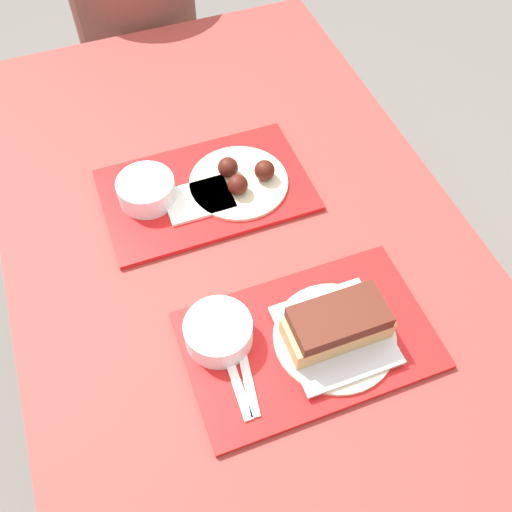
# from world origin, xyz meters

# --- Properties ---
(ground_plane) EXTENTS (12.00, 12.00, 0.00)m
(ground_plane) POSITION_xyz_m (0.00, 0.00, 0.00)
(ground_plane) COLOR #605B56
(picnic_table) EXTENTS (0.94, 1.67, 0.77)m
(picnic_table) POSITION_xyz_m (0.00, 0.00, 0.68)
(picnic_table) COLOR maroon
(picnic_table) RESTS_ON ground_plane
(picnic_bench_far) EXTENTS (0.90, 0.28, 0.47)m
(picnic_bench_far) POSITION_xyz_m (0.00, 1.05, 0.40)
(picnic_bench_far) COLOR maroon
(picnic_bench_far) RESTS_ON ground_plane
(tray_near) EXTENTS (0.45, 0.28, 0.01)m
(tray_near) POSITION_xyz_m (0.04, -0.23, 0.78)
(tray_near) COLOR red
(tray_near) RESTS_ON picnic_table
(tray_far) EXTENTS (0.45, 0.28, 0.01)m
(tray_far) POSITION_xyz_m (-0.03, 0.19, 0.78)
(tray_far) COLOR red
(tray_far) RESTS_ON picnic_table
(bowl_coleslaw_near) EXTENTS (0.12, 0.12, 0.05)m
(bowl_coleslaw_near) POSITION_xyz_m (-0.11, -0.17, 0.81)
(bowl_coleslaw_near) COLOR silver
(bowl_coleslaw_near) RESTS_ON tray_near
(brisket_sandwich_plate) EXTENTS (0.22, 0.22, 0.09)m
(brisket_sandwich_plate) POSITION_xyz_m (0.08, -0.24, 0.82)
(brisket_sandwich_plate) COLOR beige
(brisket_sandwich_plate) RESTS_ON tray_near
(plastic_fork_near) EXTENTS (0.02, 0.17, 0.00)m
(plastic_fork_near) POSITION_xyz_m (-0.11, -0.25, 0.79)
(plastic_fork_near) COLOR white
(plastic_fork_near) RESTS_ON tray_near
(plastic_knife_near) EXTENTS (0.04, 0.17, 0.00)m
(plastic_knife_near) POSITION_xyz_m (-0.09, -0.25, 0.79)
(plastic_knife_near) COLOR white
(plastic_knife_near) RESTS_ON tray_near
(condiment_packet) EXTENTS (0.04, 0.03, 0.01)m
(condiment_packet) POSITION_xyz_m (0.07, -0.16, 0.79)
(condiment_packet) COLOR teal
(condiment_packet) RESTS_ON tray_near
(bowl_coleslaw_far) EXTENTS (0.12, 0.12, 0.05)m
(bowl_coleslaw_far) POSITION_xyz_m (-0.15, 0.21, 0.81)
(bowl_coleslaw_far) COLOR silver
(bowl_coleslaw_far) RESTS_ON tray_far
(wings_plate_far) EXTENTS (0.22, 0.22, 0.05)m
(wings_plate_far) POSITION_xyz_m (0.05, 0.18, 0.80)
(wings_plate_far) COLOR beige
(wings_plate_far) RESTS_ON tray_far
(napkin_far) EXTENTS (0.14, 0.10, 0.01)m
(napkin_far) POSITION_xyz_m (-0.05, 0.16, 0.79)
(napkin_far) COLOR white
(napkin_far) RESTS_ON tray_far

